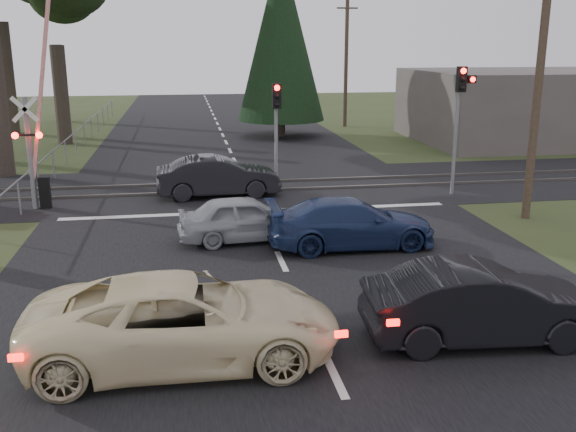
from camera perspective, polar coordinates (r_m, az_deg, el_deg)
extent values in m
plane|color=#2D3C1B|center=(13.98, 1.29, -8.06)|extent=(120.00, 120.00, 0.00)
cube|color=black|center=(23.41, -3.18, 1.52)|extent=(14.00, 100.00, 0.01)
cube|color=black|center=(25.35, -3.67, 2.57)|extent=(120.00, 8.00, 0.01)
cube|color=silver|center=(21.67, -2.67, 0.43)|extent=(13.00, 0.35, 0.00)
cube|color=#59544C|center=(24.56, -3.48, 2.27)|extent=(120.00, 0.12, 0.10)
cube|color=#59544C|center=(26.12, -3.85, 3.04)|extent=(120.00, 0.12, 0.10)
cylinder|color=slate|center=(23.29, -21.95, 5.13)|extent=(0.18, 0.18, 3.80)
cube|color=white|center=(23.01, -22.37, 8.76)|extent=(0.88, 0.03, 0.88)
cube|color=white|center=(23.01, -22.37, 8.76)|extent=(0.88, 0.03, 0.88)
cube|color=black|center=(23.12, -22.15, 6.68)|extent=(0.90, 0.06, 0.06)
sphere|color=#FF0C07|center=(23.14, -23.10, 6.59)|extent=(0.22, 0.22, 0.22)
sphere|color=#FF0C07|center=(22.97, -21.25, 6.72)|extent=(0.22, 0.22, 0.22)
cube|color=black|center=(23.46, -20.79, 1.94)|extent=(0.35, 0.25, 1.10)
cube|color=red|center=(22.94, -21.11, 10.38)|extent=(1.16, 0.10, 5.93)
cylinder|color=slate|center=(24.59, 14.62, 6.22)|extent=(0.14, 0.14, 3.80)
cube|color=black|center=(24.19, 15.16, 11.65)|extent=(0.32, 0.24, 0.90)
sphere|color=#FF0C07|center=(24.06, 15.34, 12.34)|extent=(0.20, 0.20, 0.20)
sphere|color=black|center=(24.07, 15.29, 11.63)|extent=(0.18, 0.18, 0.18)
sphere|color=black|center=(24.09, 15.24, 10.91)|extent=(0.18, 0.18, 0.18)
cube|color=black|center=(24.35, 15.99, 11.61)|extent=(0.28, 0.22, 0.28)
sphere|color=#FF0C07|center=(24.24, 16.12, 11.59)|extent=(0.18, 0.18, 0.18)
cylinder|color=slate|center=(23.99, -1.06, 5.76)|extent=(0.14, 0.14, 3.20)
cube|color=black|center=(23.57, -1.02, 10.62)|extent=(0.32, 0.24, 0.90)
sphere|color=#FF0C07|center=(23.42, -0.97, 11.32)|extent=(0.20, 0.20, 0.20)
sphere|color=black|center=(23.44, -0.97, 10.59)|extent=(0.18, 0.18, 0.18)
sphere|color=black|center=(23.46, -0.97, 9.86)|extent=(0.18, 0.18, 0.18)
cylinder|color=#4C3D2D|center=(21.59, 21.44, 11.45)|extent=(0.26, 0.26, 9.00)
cylinder|color=#4C3D2D|center=(44.01, 5.20, 13.77)|extent=(0.26, 0.26, 9.00)
cube|color=#4C3D2D|center=(44.05, 5.30, 17.93)|extent=(1.40, 0.10, 0.10)
cylinder|color=#4C3D2D|center=(68.50, -0.13, 14.29)|extent=(0.26, 0.26, 9.00)
cube|color=#4C3D2D|center=(68.56, -0.14, 17.55)|extent=(1.80, 0.12, 0.12)
cube|color=#4C3D2D|center=(68.53, -0.14, 16.97)|extent=(1.40, 0.10, 0.10)
cylinder|color=#473D33|center=(38.31, -19.51, 10.09)|extent=(0.80, 0.80, 5.40)
cylinder|color=#473D33|center=(43.98, -23.70, 11.12)|extent=(0.89, 0.89, 6.75)
cylinder|color=#473D33|center=(49.47, -19.67, 11.02)|extent=(0.80, 0.80, 5.40)
cylinder|color=#473D33|center=(39.33, -0.62, 8.56)|extent=(0.50, 0.50, 2.00)
cone|color=black|center=(39.08, -0.64, 15.86)|extent=(5.20, 5.20, 10.00)
cube|color=#59514C|center=(40.33, 21.41, 9.12)|extent=(14.00, 10.00, 4.00)
imported|color=beige|center=(11.63, -9.18, -9.12)|extent=(5.54, 2.60, 1.53)
imported|color=black|center=(12.75, 16.94, -7.50)|extent=(4.59, 1.88, 1.48)
imported|color=#989BA0|center=(18.36, -3.80, -0.22)|extent=(3.95, 1.85, 1.31)
imported|color=#19274C|center=(17.84, 5.65, -0.64)|extent=(4.67, 1.92, 1.35)
imported|color=black|center=(23.80, -6.23, 3.50)|extent=(4.57, 1.79, 1.48)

